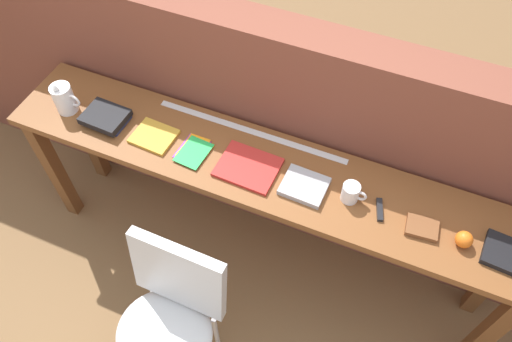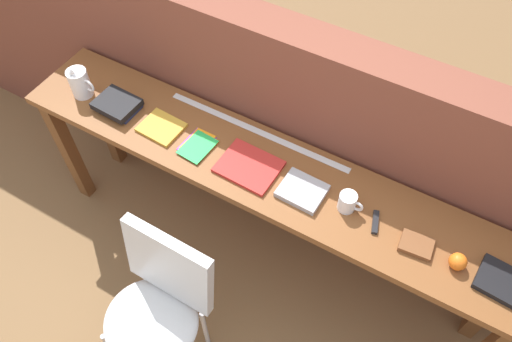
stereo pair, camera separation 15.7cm
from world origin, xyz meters
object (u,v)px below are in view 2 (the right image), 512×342
pamphlet_pile_colourful (198,145)px  leather_journal_brown (416,245)px  multitool_folded (375,222)px  book_open_centre (249,167)px  pitcher_white (80,83)px  chair_white_moulded (158,303)px  mug (348,202)px  book_repair_rightmost (500,281)px  book_stack_leftmost (117,105)px  magazine_cycling (161,127)px  sports_ball_small (458,262)px

pamphlet_pile_colourful → leather_journal_brown: (1.06, -0.00, 0.01)m
multitool_folded → leather_journal_brown: (0.18, -0.02, 0.00)m
book_open_centre → multitool_folded: bearing=3.0°
pitcher_white → leather_journal_brown: size_ratio=1.41×
chair_white_moulded → pamphlet_pile_colourful: bearing=104.5°
chair_white_moulded → multitool_folded: size_ratio=8.10×
mug → leather_journal_brown: (0.32, -0.03, -0.03)m
book_open_centre → book_repair_rightmost: book_repair_rightmost is taller
multitool_folded → leather_journal_brown: leather_journal_brown is taller
book_stack_leftmost → book_open_centre: size_ratio=0.80×
magazine_cycling → leather_journal_brown: size_ratio=1.50×
book_open_centre → multitool_folded: book_open_centre is taller
chair_white_moulded → pamphlet_pile_colourful: size_ratio=4.65×
multitool_folded → mug: bearing=175.9°
mug → book_repair_rightmost: 0.65m
book_open_centre → book_repair_rightmost: 1.12m
mug → multitool_folded: (0.13, -0.01, -0.04)m
chair_white_moulded → magazine_cycling: magazine_cycling is taller
pamphlet_pile_colourful → book_repair_rightmost: book_repair_rightmost is taller
chair_white_moulded → multitool_folded: (0.71, 0.65, 0.36)m
chair_white_moulded → book_stack_leftmost: book_stack_leftmost is taller
pamphlet_pile_colourful → book_repair_rightmost: bearing=0.4°
book_repair_rightmost → mug: bearing=-177.4°
magazine_cycling → mug: size_ratio=1.77×
magazine_cycling → sports_ball_small: size_ratio=2.77×
pitcher_white → book_repair_rightmost: bearing=0.4°
pamphlet_pile_colourful → sports_ball_small: (1.22, -0.00, 0.03)m
book_stack_leftmost → multitool_folded: bearing=0.8°
book_open_centre → magazine_cycling: bearing=-177.6°
pitcher_white → multitool_folded: pitcher_white is taller
pamphlet_pile_colourful → book_repair_rightmost: size_ratio=1.12×
chair_white_moulded → book_repair_rightmost: bearing=27.5°
chair_white_moulded → leather_journal_brown: size_ratio=6.86×
chair_white_moulded → sports_ball_small: sports_ball_small is taller
book_stack_leftmost → mug: bearing=1.4°
pitcher_white → magazine_cycling: size_ratio=0.94×
pitcher_white → book_stack_leftmost: pitcher_white is taller
chair_white_moulded → mug: mug is taller
book_open_centre → mug: size_ratio=2.44×
book_repair_rightmost → book_open_centre: bearing=-175.5°
book_stack_leftmost → leather_journal_brown: 1.53m
book_repair_rightmost → magazine_cycling: bearing=-175.4°
leather_journal_brown → book_repair_rightmost: (0.33, 0.01, 0.00)m
pitcher_white → magazine_cycling: pitcher_white is taller
pitcher_white → book_repair_rightmost: pitcher_white is taller
magazine_cycling → pamphlet_pile_colourful: magazine_cycling is taller
magazine_cycling → book_repair_rightmost: size_ratio=1.13×
sports_ball_small → book_stack_leftmost: bearing=179.8°
book_stack_leftmost → pamphlet_pile_colourful: bearing=-0.0°
chair_white_moulded → leather_journal_brown: bearing=35.1°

